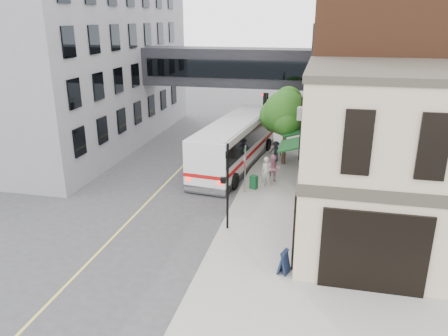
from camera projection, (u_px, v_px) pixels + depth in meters
The scene contains 17 objects.
ground at pixel (210, 249), 20.61m from camera, with size 120.00×120.00×0.00m, color #38383A.
sidewalk_main at pixel (282, 160), 33.07m from camera, with size 4.00×60.00×0.15m, color gray.
corner_building at pixel (418, 165), 19.20m from camera, with size 10.19×8.12×8.45m.
brick_building at pixel (404, 69), 30.05m from camera, with size 13.76×18.00×14.00m.
opposite_building at pixel (61, 59), 36.61m from camera, with size 14.00×24.00×14.00m, color slate.
skyway_bridge at pixel (229, 67), 35.69m from camera, with size 14.00×3.18×3.00m.
traffic_signal_near at pixel (227, 176), 21.40m from camera, with size 0.44×0.22×4.60m.
traffic_signal_far at pixel (266, 109), 35.13m from camera, with size 0.53×0.28×4.50m.
street_sign_pole at pixel (245, 165), 26.34m from camera, with size 0.08×0.75×3.00m.
street_tree at pixel (286, 113), 31.05m from camera, with size 3.80×3.20×5.60m.
lane_marking at pixel (177, 172), 30.87m from camera, with size 0.12×40.00×0.01m, color #D8CC4C.
bus at pixel (236, 141), 31.64m from camera, with size 4.21×12.78×3.37m.
pedestrian_a at pixel (266, 172), 27.61m from camera, with size 0.69×0.45×1.89m, color beige.
pedestrian_b at pixel (273, 169), 28.29m from camera, with size 0.88×0.69×1.81m, color pink.
pedestrian_c at pixel (276, 151), 32.39m from camera, with size 1.01×0.58×1.56m, color black.
newspaper_box at pixel (254, 182), 27.34m from camera, with size 0.43×0.38×0.85m, color #124F26.
sandwich_board at pixel (284, 262), 18.26m from camera, with size 0.37×0.58×1.04m, color #111A33.
Camera 1 is at (4.67, -17.62, 10.36)m, focal length 35.00 mm.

